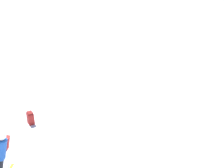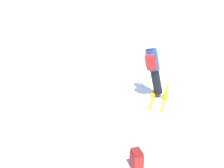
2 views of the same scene
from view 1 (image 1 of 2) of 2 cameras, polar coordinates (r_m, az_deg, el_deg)
The scene contains 2 objects.
skier at distance 9.56m, azimuth -19.81°, elevation -12.00°, with size 1.49×1.70×1.83m.
spare_backpack at distance 12.57m, azimuth -14.69°, elevation -6.04°, with size 0.36×0.32×0.50m.
Camera 1 is at (5.86, -3.93, 6.48)m, focal length 50.00 mm.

